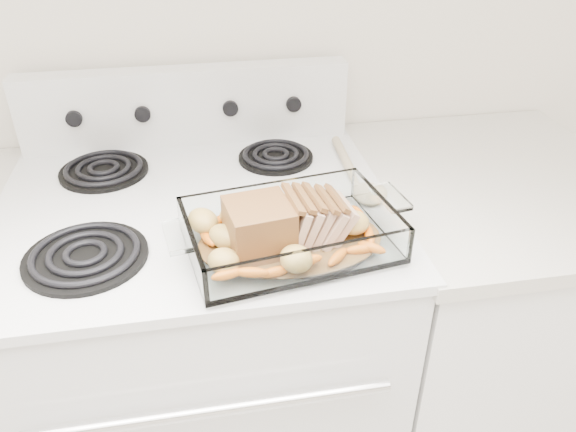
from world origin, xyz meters
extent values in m
cube|color=silver|center=(0.00, 1.66, 0.46)|extent=(0.76, 0.65, 0.92)
cylinder|color=silver|center=(0.00, 1.30, 0.74)|extent=(0.61, 0.02, 0.02)
cube|color=silver|center=(0.00, 1.66, 0.93)|extent=(0.78, 0.67, 0.02)
cube|color=silver|center=(0.00, 1.95, 1.03)|extent=(0.76, 0.06, 0.18)
cylinder|color=black|center=(-0.19, 1.50, 0.94)|extent=(0.21, 0.21, 0.01)
cylinder|color=black|center=(0.19, 1.50, 0.94)|extent=(0.25, 0.25, 0.01)
cylinder|color=black|center=(-0.19, 1.81, 0.94)|extent=(0.19, 0.19, 0.01)
cylinder|color=black|center=(0.19, 1.81, 0.94)|extent=(0.17, 0.17, 0.01)
cylinder|color=black|center=(-0.25, 1.92, 1.03)|extent=(0.04, 0.02, 0.04)
cylinder|color=black|center=(-0.10, 1.92, 1.03)|extent=(0.04, 0.02, 0.04)
cylinder|color=black|center=(0.10, 1.92, 1.03)|extent=(0.04, 0.02, 0.04)
cylinder|color=black|center=(0.25, 1.92, 1.03)|extent=(0.04, 0.02, 0.04)
cube|color=white|center=(0.67, 1.66, 0.45)|extent=(0.55, 0.65, 0.90)
cube|color=silver|center=(0.67, 1.66, 0.92)|extent=(0.58, 0.68, 0.03)
cube|color=white|center=(0.16, 1.46, 0.95)|extent=(0.35, 0.23, 0.01)
cube|color=white|center=(0.16, 1.35, 0.98)|extent=(0.35, 0.01, 0.06)
cube|color=white|center=(0.16, 1.57, 0.98)|extent=(0.35, 0.01, 0.06)
cube|color=white|center=(-0.01, 1.46, 0.98)|extent=(0.01, 0.23, 0.06)
cube|color=white|center=(0.33, 1.46, 0.98)|extent=(0.01, 0.23, 0.06)
cylinder|color=brown|center=(0.16, 1.46, 0.95)|extent=(0.20, 0.20, 0.00)
cube|color=brown|center=(0.10, 1.46, 0.99)|extent=(0.10, 0.10, 0.08)
cube|color=tan|center=(0.16, 1.46, 0.99)|extent=(0.04, 0.10, 0.08)
cube|color=tan|center=(0.18, 1.46, 0.99)|extent=(0.04, 0.10, 0.08)
cube|color=tan|center=(0.20, 1.46, 0.99)|extent=(0.04, 0.10, 0.07)
cube|color=tan|center=(0.22, 1.46, 0.99)|extent=(0.05, 0.09, 0.07)
cube|color=tan|center=(0.24, 1.46, 0.99)|extent=(0.05, 0.09, 0.06)
ellipsoid|color=#E65A00|center=(0.03, 1.39, 0.96)|extent=(0.05, 0.02, 0.02)
ellipsoid|color=#E65A00|center=(0.26, 1.39, 0.96)|extent=(0.05, 0.02, 0.02)
ellipsoid|color=#E65A00|center=(0.30, 1.48, 0.96)|extent=(0.05, 0.02, 0.02)
ellipsoid|color=#E65A00|center=(0.02, 1.50, 0.96)|extent=(0.05, 0.02, 0.02)
ellipsoid|color=#B39341|center=(0.02, 1.53, 0.97)|extent=(0.06, 0.05, 0.04)
ellipsoid|color=#B39341|center=(0.18, 1.54, 0.97)|extent=(0.06, 0.05, 0.04)
ellipsoid|color=#B39341|center=(0.27, 1.44, 0.97)|extent=(0.06, 0.05, 0.04)
cylinder|color=tan|center=(0.34, 1.75, 0.95)|extent=(0.03, 0.24, 0.02)
ellipsoid|color=tan|center=(0.35, 1.61, 0.95)|extent=(0.07, 0.09, 0.02)
camera|label=1|loc=(0.01, 0.67, 1.51)|focal=35.00mm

